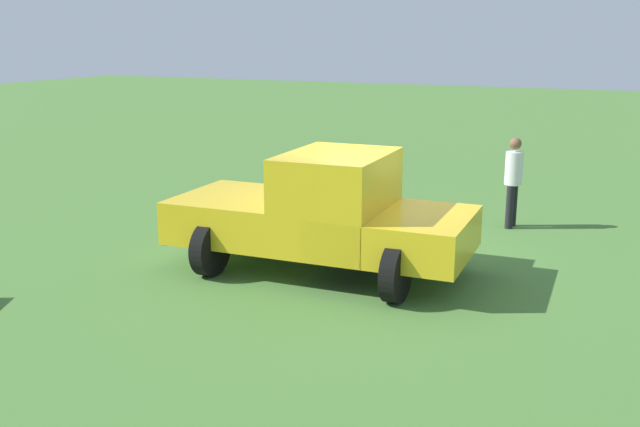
{
  "coord_description": "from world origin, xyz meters",
  "views": [
    {
      "loc": [
        -10.14,
        -3.86,
        3.5
      ],
      "look_at": [
        -0.73,
        0.56,
        0.9
      ],
      "focal_mm": 40.4,
      "sensor_mm": 36.0,
      "label": 1
    }
  ],
  "objects": [
    {
      "name": "ground_plane",
      "position": [
        0.0,
        0.0,
        0.0
      ],
      "size": [
        80.0,
        80.0,
        0.0
      ],
      "primitive_type": "plane",
      "color": "#477533"
    },
    {
      "name": "pickup_truck",
      "position": [
        -0.72,
        0.44,
        0.95
      ],
      "size": [
        2.53,
        4.55,
        1.83
      ],
      "rotation": [
        0.0,
        0.0,
        1.62
      ],
      "color": "black",
      "rests_on": "ground_plane"
    },
    {
      "name": "person_bystander",
      "position": [
        3.1,
        -1.57,
        0.94
      ],
      "size": [
        0.36,
        0.36,
        1.68
      ],
      "rotation": [
        0.0,
        0.0,
        1.44
      ],
      "color": "black",
      "rests_on": "ground_plane"
    }
  ]
}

